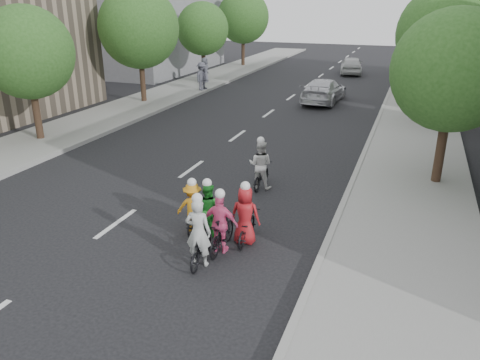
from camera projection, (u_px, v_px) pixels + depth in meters
The scene contains 25 objects.
ground at pixel (116, 224), 13.70m from camera, with size 120.00×120.00×0.00m, color black.
sidewalk_left at pixel (98, 120), 25.02m from camera, with size 4.00×80.00×0.15m, color gray.
curb_left at pixel (129, 123), 24.37m from camera, with size 0.18×80.00×0.18m, color #999993.
sidewalk_right at pixel (414, 152), 19.77m from camera, with size 4.00×80.00×0.15m, color gray.
curb_right at pixel (367, 147), 20.41m from camera, with size 0.18×80.00×0.18m, color #999993.
bldg_sw at pixel (142, 24), 41.91m from camera, with size 10.00×14.00×8.00m, color slate.
tree_l_2 at pixel (27, 53), 20.18m from camera, with size 4.00×4.00×5.97m.
tree_l_3 at pixel (139, 28), 27.83m from camera, with size 4.80×4.80×6.93m.
tree_l_4 at pixel (203, 29), 35.88m from camera, with size 4.00×4.00×5.97m.
tree_l_5 at pixel (243, 17), 43.53m from camera, with size 4.80×4.80×6.93m.
tree_r_0 at pixel (453, 71), 15.13m from camera, with size 4.00×4.00×5.97m.
tree_r_1 at pixel (447, 34), 22.78m from camera, with size 4.80×4.80×6.93m.
tree_r_2 at pixel (441, 34), 30.83m from camera, with size 4.00×4.00×5.97m.
tree_r_3 at pixel (439, 20), 38.48m from camera, with size 4.80×4.80×6.93m.
cyclist_0 at pixel (200, 241), 11.45m from camera, with size 0.70×1.57×1.91m.
cyclist_1 at pixel (261, 169), 16.11m from camera, with size 0.83×1.58×1.84m.
cyclist_2 at pixel (194, 211), 13.15m from camera, with size 1.01×1.59×1.59m.
cyclist_3 at pixel (209, 212), 12.96m from camera, with size 0.79×1.50×1.64m.
cyclist_4 at pixel (221, 228), 12.01m from camera, with size 0.95×1.62×1.77m.
cyclist_5 at pixel (246, 221), 12.47m from camera, with size 0.83×1.57×1.77m.
follow_car_lead at pixel (324, 91), 29.42m from camera, with size 2.06×5.06×1.47m, color silver.
follow_car_trail at pixel (351, 65), 40.45m from camera, with size 1.77×4.39×1.50m, color silver.
spectator_0 at pixel (202, 76), 32.40m from camera, with size 1.24×0.71×1.92m, color #4B4C58.
spectator_1 at pixel (204, 79), 32.83m from camera, with size 0.87×0.36×1.49m, color #535461.
spectator_2 at pixel (205, 70), 35.73m from camera, with size 0.89×0.58×1.83m, color #4E4F5B.
Camera 1 is at (7.73, -10.23, 6.17)m, focal length 35.00 mm.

